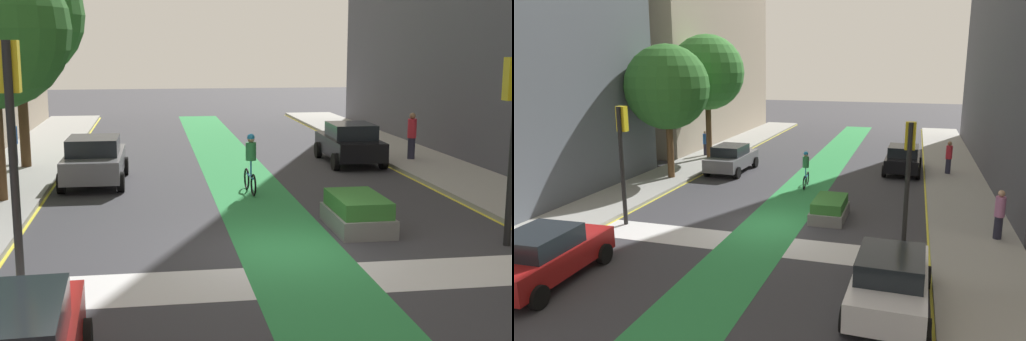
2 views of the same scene
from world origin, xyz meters
The scene contains 20 objects.
ground_plane centered at (0.00, 0.00, 0.00)m, with size 120.00×120.00×0.00m, color #38383D.
bike_lane_paint centered at (0.18, 0.00, 0.00)m, with size 2.40×60.00×0.01m, color #2D8C47.
crosswalk_band centered at (0.00, -2.00, 0.00)m, with size 12.00×1.80×0.01m, color silver.
sidewalk_left centered at (-7.50, 0.00, 0.07)m, with size 3.00×60.00×0.15m, color #9E9E99.
curb_stripe_left centered at (-6.00, 0.00, 0.01)m, with size 0.16×60.00×0.01m, color yellow.
sidewalk_right centered at (7.50, 0.00, 0.07)m, with size 3.00×60.00×0.15m, color #9E9E99.
curb_stripe_right centered at (6.00, 0.00, 0.01)m, with size 0.16×60.00×0.01m, color yellow.
traffic_signal_near_right centered at (5.13, -0.28, 2.97)m, with size 0.35×0.52×4.23m.
traffic_signal_near_left centered at (-5.32, -1.35, 3.19)m, with size 0.35×0.52×4.57m.
car_grey_left_far centered at (-4.66, 8.28, 0.80)m, with size 2.06×4.22×1.57m.
car_red_left_near centered at (-4.67, -6.49, 0.80)m, with size 2.16×4.27×1.57m.
car_black_right_far centered at (4.75, 10.91, 0.80)m, with size 2.11×4.24×1.57m.
car_white_right_near centered at (4.89, -5.29, 0.80)m, with size 2.10×4.24×1.57m.
cyclist_in_lane centered at (0.18, 6.07, 0.97)m, with size 0.32×1.73×1.86m.
pedestrian_sidewalk_right_a centered at (7.18, 10.72, 1.07)m, with size 0.34×0.34×1.79m.
pedestrian_sidewalk_left_a centered at (-7.87, 11.82, 0.97)m, with size 0.34×0.34×1.63m.
pedestrian_sidewalk_right_b centered at (8.26, 0.56, 1.04)m, with size 0.34×0.34×1.75m.
street_tree_near centered at (-7.08, 5.57, 4.90)m, with size 4.38×4.38×6.96m.
street_tree_far centered at (-7.34, 11.21, 5.52)m, with size 4.66×4.66×7.72m.
median_planter centered at (2.18, 1.50, 0.40)m, with size 1.33×2.33×0.85m.
Camera 2 is at (5.20, -16.96, 6.20)m, focal length 33.77 mm.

